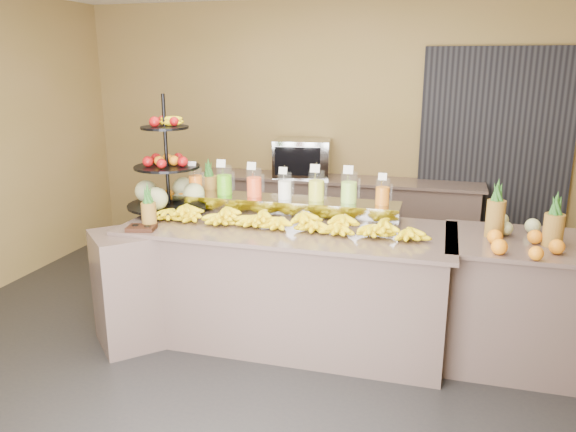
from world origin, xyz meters
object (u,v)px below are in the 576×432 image
at_px(banana_heap, 282,217).
at_px(condiment_caddy, 141,228).
at_px(oven_warmer, 302,158).
at_px(right_fruit_pile, 521,234).
at_px(pitcher_tray, 285,207).
at_px(fruit_stand, 173,183).

xyz_separation_m(banana_heap, condiment_caddy, (-0.99, -0.35, -0.06)).
bearing_deg(oven_warmer, right_fruit_pile, -51.26).
height_order(pitcher_tray, right_fruit_pile, right_fruit_pile).
relative_size(banana_heap, condiment_caddy, 10.66).
bearing_deg(pitcher_tray, oven_warmer, 99.45).
distance_m(banana_heap, condiment_caddy, 1.06).
bearing_deg(banana_heap, pitcher_tray, 102.81).
xyz_separation_m(pitcher_tray, right_fruit_pile, (1.76, -0.30, 0.01)).
bearing_deg(condiment_caddy, banana_heap, 19.64).
height_order(pitcher_tray, oven_warmer, oven_warmer).
height_order(fruit_stand, oven_warmer, fruit_stand).
relative_size(banana_heap, oven_warmer, 3.61).
distance_m(pitcher_tray, condiment_caddy, 1.14).
bearing_deg(right_fruit_pile, banana_heap, -179.56).
xyz_separation_m(fruit_stand, right_fruit_pile, (2.69, -0.20, -0.16)).
bearing_deg(pitcher_tray, condiment_caddy, -144.24).
height_order(banana_heap, condiment_caddy, banana_heap).
relative_size(pitcher_tray, fruit_stand, 1.91).
relative_size(right_fruit_pile, oven_warmer, 0.84).
bearing_deg(oven_warmer, fruit_stand, -117.57).
xyz_separation_m(right_fruit_pile, oven_warmer, (-2.04, 1.97, 0.12)).
height_order(banana_heap, right_fruit_pile, right_fruit_pile).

